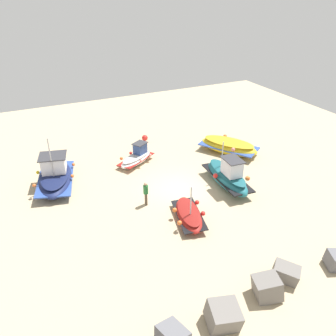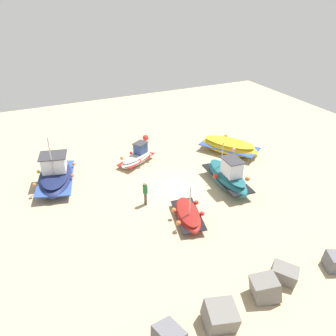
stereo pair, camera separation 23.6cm
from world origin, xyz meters
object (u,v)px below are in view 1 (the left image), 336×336
fishing_boat_1 (189,215)px  person_walking (146,192)px  fishing_boat_2 (229,146)px  fishing_boat_4 (55,176)px  fishing_boat_0 (228,176)px  mooring_buoy_0 (145,138)px  fishing_boat_3 (137,157)px

fishing_boat_1 → person_walking: size_ratio=2.27×
fishing_boat_2 → fishing_boat_4: size_ratio=0.93×
person_walking → fishing_boat_2: bearing=29.2°
fishing_boat_0 → mooring_buoy_0: 10.00m
fishing_boat_4 → fishing_boat_0: bearing=-102.3°
fishing_boat_2 → fishing_boat_3: size_ratio=1.49×
person_walking → mooring_buoy_0: (-3.70, -9.39, -0.57)m
person_walking → fishing_boat_3: bearing=79.8°
fishing_boat_4 → person_walking: (-4.92, 5.16, 0.24)m
fishing_boat_4 → mooring_buoy_0: fishing_boat_4 is taller
fishing_boat_1 → fishing_boat_0: bearing=-48.6°
fishing_boat_3 → fishing_boat_0: bearing=-84.8°
fishing_boat_3 → fishing_boat_4: (6.47, 0.66, 0.24)m
fishing_boat_1 → fishing_boat_4: bearing=53.6°
fishing_boat_3 → fishing_boat_4: 6.50m
fishing_boat_2 → person_walking: bearing=-97.7°
fishing_boat_0 → fishing_boat_2: fishing_boat_0 is taller
fishing_boat_1 → fishing_boat_4: fishing_boat_4 is taller
fishing_boat_3 → mooring_buoy_0: bearing=27.2°
fishing_boat_1 → fishing_boat_3: 8.49m
fishing_boat_3 → fishing_boat_4: size_ratio=0.63×
fishing_boat_3 → person_walking: (1.55, 5.82, 0.48)m
fishing_boat_0 → fishing_boat_1: bearing=-57.9°
fishing_boat_0 → fishing_boat_2: (-3.22, -4.57, -0.20)m
fishing_boat_3 → mooring_buoy_0: size_ratio=5.26×
fishing_boat_2 → mooring_buoy_0: fishing_boat_2 is taller
fishing_boat_0 → fishing_boat_1: size_ratio=1.32×
fishing_boat_0 → mooring_buoy_0: bearing=-161.9°
fishing_boat_0 → fishing_boat_2: size_ratio=0.94×
fishing_boat_0 → mooring_buoy_0: fishing_boat_0 is taller
fishing_boat_0 → fishing_boat_4: 12.34m
fishing_boat_0 → fishing_boat_3: size_ratio=1.40×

